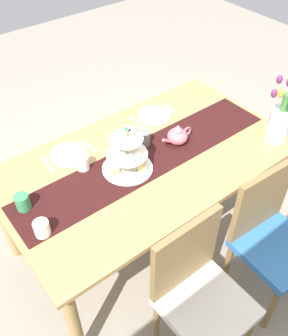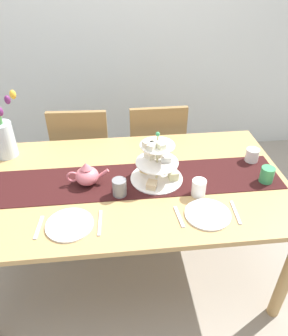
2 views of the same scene
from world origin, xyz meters
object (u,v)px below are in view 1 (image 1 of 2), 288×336
object	(u,v)px
cream_jug	(42,229)
dinner_plate_right	(69,155)
tiered_cake_stand	(127,156)
knife_right	(47,165)
dinner_plate_left	(154,115)
chair_left	(270,234)
mug_orange	(23,202)
fork_right	(89,146)
dining_table	(147,169)
mug_grey	(144,138)
tulip_vase	(280,121)
mug_white_text	(83,163)
fork_left	(170,108)
teapot	(178,136)
chair_right	(198,290)
knife_left	(138,123)

from	to	relation	value
cream_jug	dinner_plate_right	size ratio (longest dim) A/B	0.37
tiered_cake_stand	knife_right	bearing A→B (deg)	-41.86
dinner_plate_left	chair_left	bearing A→B (deg)	90.52
dinner_plate_left	mug_orange	distance (m)	1.11
dinner_plate_left	knife_right	size ratio (longest dim) A/B	1.35
cream_jug	fork_right	xyz separation A→B (m)	(-0.54, -0.45, -0.04)
dining_table	mug_grey	distance (m)	0.20
tulip_vase	mug_white_text	bearing A→B (deg)	-24.98
mug_white_text	knife_right	bearing A→B (deg)	-46.02
fork_left	knife_right	xyz separation A→B (m)	(0.97, 0.00, 0.00)
mug_white_text	teapot	bearing A→B (deg)	164.78
chair_left	knife_right	xyz separation A→B (m)	(0.84, -1.06, 0.25)
chair_left	mug_white_text	bearing A→B (deg)	-52.91
dining_table	mug_grey	size ratio (longest dim) A/B	18.89
cream_jug	fork_right	size ratio (longest dim) A/B	0.57
dining_table	tiered_cake_stand	size ratio (longest dim) A/B	5.90
tiered_cake_stand	dinner_plate_left	size ratio (longest dim) A/B	1.32
chair_right	dinner_plate_left	size ratio (longest dim) A/B	3.96
chair_right	knife_right	size ratio (longest dim) A/B	5.35
knife_right	chair_right	bearing A→B (deg)	103.58
cream_jug	mug_grey	distance (m)	0.86
chair_right	fork_left	distance (m)	1.30
dinner_plate_left	knife_left	distance (m)	0.15
fork_right	chair_left	bearing A→B (deg)	117.20
tulip_vase	fork_right	distance (m)	1.20
chair_left	fork_right	world-z (taller)	chair_left
fork_left	mug_white_text	world-z (taller)	mug_white_text
tiered_cake_stand	dinner_plate_right	size ratio (longest dim) A/B	1.32
dinner_plate_left	mug_white_text	xyz separation A→B (m)	(0.67, 0.16, 0.04)
dinner_plate_right	mug_orange	distance (m)	0.46
chair_right	mug_white_text	world-z (taller)	chair_right
mug_white_text	mug_orange	bearing A→B (deg)	9.96
chair_right	tiered_cake_stand	bearing A→B (deg)	-97.84
dining_table	knife_left	bearing A→B (deg)	-118.07
chair_right	dinner_plate_left	distance (m)	1.23
chair_right	cream_jug	size ratio (longest dim) A/B	10.71
dinner_plate_left	mug_white_text	world-z (taller)	mug_white_text
knife_right	mug_white_text	distance (m)	0.23
tulip_vase	knife_left	distance (m)	0.91
teapot	mug_white_text	bearing A→B (deg)	-15.22
mug_grey	mug_white_text	bearing A→B (deg)	-6.02
dinner_plate_left	dinner_plate_right	bearing A→B (deg)	0.00
mug_orange	teapot	bearing A→B (deg)	174.88
tulip_vase	fork_right	bearing A→B (deg)	-34.73
dinner_plate_right	mug_orange	size ratio (longest dim) A/B	2.42
dinner_plate_right	fork_right	size ratio (longest dim) A/B	1.53
chair_left	knife_left	size ratio (longest dim) A/B	5.35
fork_left	knife_right	bearing A→B (deg)	0.00
chair_right	knife_right	distance (m)	1.12
cream_jug	chair_left	bearing A→B (deg)	150.58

